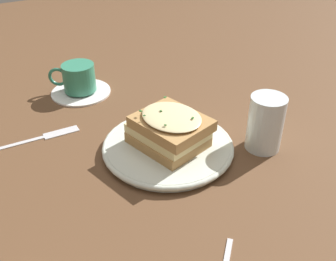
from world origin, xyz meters
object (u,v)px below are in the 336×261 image
Objects in this scene: teacup_with_saucer at (79,81)px; fork at (44,136)px; dinner_plate at (168,147)px; sandwich at (169,129)px; water_glass at (265,123)px.

teacup_with_saucer is 0.19m from fork.
dinner_plate is 0.04m from sandwich.
teacup_with_saucer reaches higher than dinner_plate.
sandwich reaches higher than teacup_with_saucer.
dinner_plate is 1.34× the size of fork.
teacup_with_saucer is 0.45m from water_glass.
dinner_plate is 2.29× the size of water_glass.
dinner_plate is at bearing -146.73° from sandwich.
sandwich is 1.10× the size of teacup_with_saucer.
teacup_with_saucer is at bearing 140.49° from fork.
dinner_plate is 0.25m from fork.
teacup_with_saucer is (-0.31, -0.07, -0.02)m from sandwich.
water_glass is at bearing 153.63° from teacup_with_saucer.
dinner_plate is 1.77× the size of teacup_with_saucer.
fork is (-0.16, -0.19, -0.05)m from sandwich.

